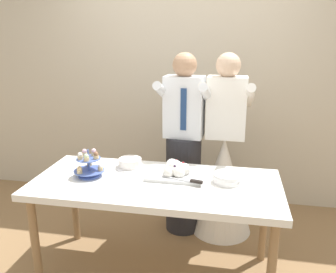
{
  "coord_description": "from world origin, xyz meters",
  "views": [
    {
      "loc": [
        0.53,
        -2.28,
        1.81
      ],
      "look_at": [
        0.06,
        0.15,
        1.07
      ],
      "focal_mm": 37.3,
      "sensor_mm": 36.0,
      "label": 1
    }
  ],
  "objects": [
    {
      "name": "round_cake",
      "position": [
        -0.26,
        0.22,
        0.81
      ],
      "size": [
        0.24,
        0.24,
        0.08
      ],
      "color": "white",
      "rests_on": "dessert_table"
    },
    {
      "name": "main_cake_tray",
      "position": [
        0.13,
        0.12,
        0.82
      ],
      "size": [
        0.43,
        0.33,
        0.12
      ],
      "color": "silver",
      "rests_on": "dessert_table"
    },
    {
      "name": "person_groom",
      "position": [
        0.1,
        0.69,
        0.75
      ],
      "size": [
        0.49,
        0.52,
        1.66
      ],
      "color": "#232328",
      "rests_on": "ground_plane"
    },
    {
      "name": "cupcake_stand",
      "position": [
        -0.51,
        0.0,
        0.86
      ],
      "size": [
        0.23,
        0.23,
        0.21
      ],
      "color": "#4C66B2",
      "rests_on": "dessert_table"
    },
    {
      "name": "rear_wall",
      "position": [
        0.0,
        1.44,
        1.45
      ],
      "size": [
        5.2,
        0.1,
        2.9
      ],
      "primitive_type": "cube",
      "color": "beige",
      "rests_on": "ground_plane"
    },
    {
      "name": "plate_stack",
      "position": [
        0.51,
        0.08,
        0.81
      ],
      "size": [
        0.21,
        0.21,
        0.07
      ],
      "color": "white",
      "rests_on": "dessert_table"
    },
    {
      "name": "person_bride",
      "position": [
        0.47,
        0.73,
        0.58
      ],
      "size": [
        0.56,
        0.56,
        1.66
      ],
      "color": "white",
      "rests_on": "ground_plane"
    },
    {
      "name": "dessert_table",
      "position": [
        0.0,
        0.0,
        0.7
      ],
      "size": [
        1.8,
        0.8,
        0.78
      ],
      "color": "white",
      "rests_on": "ground_plane"
    },
    {
      "name": "ground_plane",
      "position": [
        0.0,
        0.0,
        0.0
      ],
      "size": [
        8.0,
        8.0,
        0.0
      ],
      "primitive_type": "plane",
      "color": "olive"
    }
  ]
}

